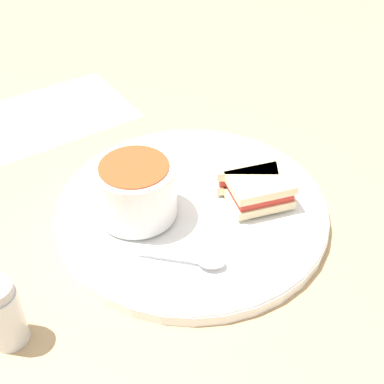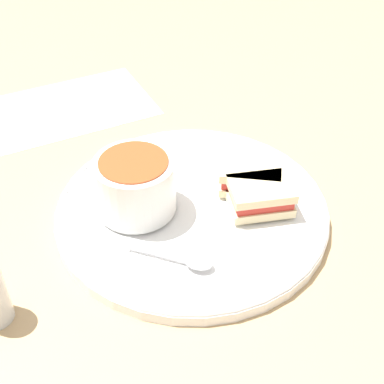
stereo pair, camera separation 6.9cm
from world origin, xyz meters
name	(u,v)px [view 1 (the left image)]	position (x,y,z in m)	size (l,w,h in m)	color
ground_plane	(192,215)	(0.00, 0.00, 0.00)	(2.40, 2.40, 0.00)	tan
plate	(192,210)	(0.00, 0.00, 0.01)	(0.36, 0.36, 0.02)	white
soup_bowl	(136,191)	(0.00, 0.07, 0.06)	(0.10, 0.10, 0.07)	white
spoon	(203,261)	(-0.10, 0.01, 0.02)	(0.06, 0.10, 0.01)	silver
sandwich_half_near	(259,190)	(-0.01, -0.09, 0.04)	(0.07, 0.09, 0.04)	beige
sandwich_half_far	(246,171)	(0.03, -0.08, 0.04)	(0.08, 0.09, 0.04)	beige
salt_shaker	(3,314)	(-0.15, 0.23, 0.04)	(0.04, 0.04, 0.08)	silver
menu_sheet	(47,116)	(0.29, 0.19, 0.00)	(0.27, 0.32, 0.00)	white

